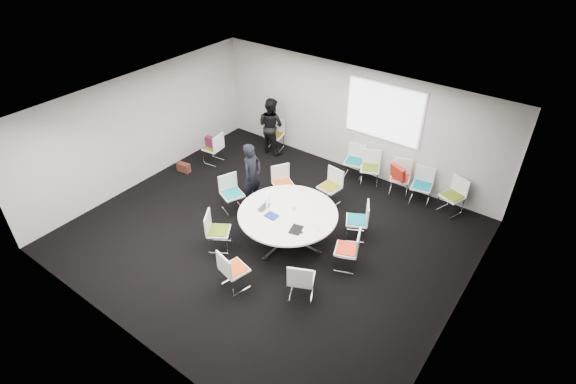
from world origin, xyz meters
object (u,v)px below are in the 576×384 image
Objects in this scene: chair_ring_a at (347,256)px; laptop at (266,208)px; chair_back_d at (420,192)px; chair_back_c at (399,183)px; chair_ring_c at (330,193)px; chair_ring_d at (283,190)px; person_main at (252,175)px; maroon_bag at (212,142)px; chair_ring_h at (301,285)px; chair_ring_f at (219,237)px; conference_table at (288,220)px; brown_bag at (184,167)px; chair_ring_b at (357,227)px; chair_back_e at (451,202)px; person_back at (271,126)px; chair_back_a at (354,167)px; cup at (294,208)px; chair_ring_e at (232,200)px; chair_spare_left at (214,154)px; chair_person_back at (275,140)px; chair_back_b at (370,174)px; chair_ring_g at (234,276)px.

chair_ring_a is 1.96m from laptop.
chair_back_c is at bearing -15.00° from chair_back_d.
chair_ring_c is 1.00× the size of chair_ring_d.
chair_ring_a is 2.64m from chair_ring_d.
person_main is 2.25m from maroon_bag.
chair_ring_f is at bearing 152.39° from chair_ring_h.
conference_table is 5.80× the size of brown_bag.
chair_ring_b is at bearing -61.08° from laptop.
person_back is (-5.15, -0.19, 0.53)m from chair_back_e.
chair_back_a is (0.85, 1.93, 0.00)m from chair_ring_d.
cup is at bearing 70.46° from chair_back_e.
chair_spare_left is (-1.86, 1.32, 0.00)m from chair_ring_e.
chair_back_c and chair_person_back have the same top height.
chair_spare_left is at bearing 55.80° from chair_ring_b.
person_main is (2.07, -0.82, 0.51)m from chair_spare_left.
brown_bag is (-5.31, 0.57, -0.16)m from chair_ring_a.
person_back is 4.85× the size of laptop.
chair_ring_h is at bearing -128.04° from person_main.
chair_ring_a and chair_ring_f have the same top height.
person_back reaches higher than chair_back_b.
chair_ring_b is at bearing 4.02° from brown_bag.
person_back is (0.88, 1.42, 0.53)m from chair_spare_left.
brown_bag is (-0.34, -0.83, -0.16)m from chair_spare_left.
conference_table is at bearing 71.57° from chair_back_e.
chair_ring_e is at bearing -12.55° from brown_bag.
person_back is at bearing 133.13° from conference_table.
chair_ring_c and chair_ring_f have the same top height.
laptop is (-0.84, -3.16, 0.47)m from chair_back_b.
chair_ring_b is 1.44m from cup.
chair_person_back is 2.44× the size of brown_bag.
chair_ring_c is 3.39m from chair_ring_g.
chair_ring_f is 1.00× the size of chair_ring_h.
chair_ring_d is 2.48m from person_back.
chair_ring_b reaches higher than laptop.
cup is (1.52, -0.44, -0.02)m from person_main.
chair_ring_f is at bearing 78.05° from chair_ring_c.
chair_ring_c is at bearing 4.20° from maroon_bag.
chair_back_d is 3.88m from laptop.
cup is (1.01, -0.97, 0.50)m from chair_ring_d.
chair_back_c is 1.31m from chair_back_e.
chair_ring_c reaches higher than cup.
chair_ring_a is at bearing 111.38° from chair_ring_e.
person_back reaches higher than chair_ring_c.
chair_ring_e is at bearing 130.85° from chair_ring_h.
cup is at bearing 102.15° from chair_ring_g.
chair_ring_b is 2.95m from chair_ring_e.
chair_ring_d and chair_ring_e have the same top height.
cup is at bearing 78.19° from chair_ring_d.
chair_back_a is 2.85m from person_main.
chair_ring_a is 0.56× the size of person_main.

